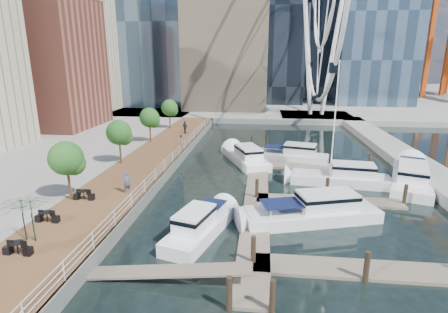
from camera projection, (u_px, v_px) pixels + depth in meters
name	position (u px, v px, depth m)	size (l,w,h in m)	color
ground	(207.00, 244.00, 22.48)	(520.00, 520.00, 0.00)	black
boardwalk	(147.00, 166.00, 37.69)	(6.00, 60.00, 1.00)	brown
seawall	(174.00, 167.00, 37.37)	(0.25, 60.00, 1.00)	#595954
land_far	(254.00, 94.00, 120.15)	(200.00, 114.00, 1.00)	gray
breakwater	(410.00, 161.00, 39.40)	(4.00, 60.00, 1.00)	gray
pier	(316.00, 117.00, 70.72)	(14.00, 12.00, 1.00)	gray
railing	(173.00, 157.00, 37.11)	(0.10, 60.00, 1.05)	white
floating_docks	(313.00, 188.00, 31.08)	(16.00, 34.00, 2.60)	#6D6051
street_trees	(119.00, 133.00, 35.99)	(2.60, 42.60, 4.60)	#3F2B1C
cafe_tables	(34.00, 231.00, 21.31)	(2.50, 13.70, 0.74)	black
yacht_foreground	(310.00, 221.00, 25.83)	(2.94, 10.96, 2.15)	white
pedestrian_near	(127.00, 182.00, 28.31)	(0.65, 0.43, 1.79)	#484B60
pedestrian_mid	(181.00, 141.00, 43.23)	(0.82, 0.64, 1.69)	gray
pedestrian_far	(185.00, 127.00, 51.79)	(1.12, 0.47, 1.91)	#30323C
moored_yachts	(329.00, 188.00, 32.52)	(24.44, 35.63, 11.50)	silver
cafe_seating	(6.00, 235.00, 18.86)	(4.03, 9.68, 2.71)	#113E1D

